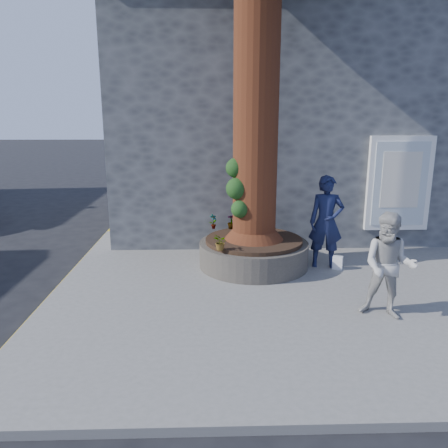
{
  "coord_description": "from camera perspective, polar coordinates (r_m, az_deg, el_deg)",
  "views": [
    {
      "loc": [
        -0.1,
        -6.85,
        3.2
      ],
      "look_at": [
        0.14,
        1.14,
        1.25
      ],
      "focal_mm": 35.0,
      "sensor_mm": 36.0,
      "label": 1
    }
  ],
  "objects": [
    {
      "name": "ground",
      "position": [
        7.56,
        -0.83,
        -11.33
      ],
      "size": [
        120.0,
        120.0,
        0.0
      ],
      "primitive_type": "plane",
      "color": "black",
      "rests_on": "ground"
    },
    {
      "name": "pavement",
      "position": [
        8.61,
        9.19,
        -7.87
      ],
      "size": [
        9.0,
        8.0,
        0.12
      ],
      "primitive_type": "cube",
      "color": "slate",
      "rests_on": "ground"
    },
    {
      "name": "yellow_line",
      "position": [
        8.98,
        -21.02,
        -8.12
      ],
      "size": [
        0.1,
        30.0,
        0.01
      ],
      "primitive_type": "cube",
      "color": "yellow",
      "rests_on": "ground"
    },
    {
      "name": "stone_shop",
      "position": [
        14.29,
        9.0,
        13.4
      ],
      "size": [
        10.3,
        8.3,
        6.3
      ],
      "color": "#454749",
      "rests_on": "ground"
    },
    {
      "name": "planter",
      "position": [
        9.32,
        3.89,
        -3.72
      ],
      "size": [
        2.3,
        2.3,
        0.6
      ],
      "color": "black",
      "rests_on": "pavement"
    },
    {
      "name": "man",
      "position": [
        9.33,
        13.2,
        0.26
      ],
      "size": [
        0.76,
        0.56,
        1.94
      ],
      "primitive_type": "imported",
      "rotation": [
        0.0,
        0.0,
        -0.14
      ],
      "color": "#161C3E",
      "rests_on": "pavement"
    },
    {
      "name": "woman",
      "position": [
        7.26,
        20.74,
        -5.14
      ],
      "size": [
        1.02,
        0.93,
        1.69
      ],
      "primitive_type": "imported",
      "rotation": [
        0.0,
        0.0,
        -0.45
      ],
      "color": "#ACAAA5",
      "rests_on": "pavement"
    },
    {
      "name": "shopping_bag",
      "position": [
        9.43,
        14.61,
        -4.91
      ],
      "size": [
        0.23,
        0.19,
        0.28
      ],
      "primitive_type": "cube",
      "rotation": [
        0.0,
        0.0,
        -0.43
      ],
      "color": "white",
      "rests_on": "pavement"
    },
    {
      "name": "plant_a",
      "position": [
        9.97,
        -1.41,
        0.33
      ],
      "size": [
        0.22,
        0.21,
        0.35
      ],
      "primitive_type": "imported",
      "rotation": [
        0.0,
        0.0,
        0.74
      ],
      "color": "gray",
      "rests_on": "planter"
    },
    {
      "name": "plant_b",
      "position": [
        9.98,
        1.56,
        0.62
      ],
      "size": [
        0.27,
        0.28,
        0.44
      ],
      "primitive_type": "imported",
      "rotation": [
        0.0,
        0.0,
        1.73
      ],
      "color": "gray",
      "rests_on": "planter"
    },
    {
      "name": "plant_c",
      "position": [
        9.99,
        0.99,
        0.3
      ],
      "size": [
        0.19,
        0.19,
        0.33
      ],
      "primitive_type": "imported",
      "rotation": [
        0.0,
        0.0,
        3.17
      ],
      "color": "gray",
      "rests_on": "planter"
    },
    {
      "name": "plant_d",
      "position": [
        8.38,
        -0.44,
        -2.4
      ],
      "size": [
        0.35,
        0.36,
        0.31
      ],
      "primitive_type": "imported",
      "rotation": [
        0.0,
        0.0,
        5.23
      ],
      "color": "gray",
      "rests_on": "planter"
    }
  ]
}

